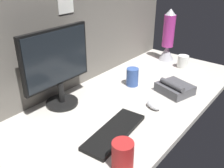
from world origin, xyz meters
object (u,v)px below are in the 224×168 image
mug_ceramic_white (183,62)px  keyboard (115,132)px  mouse (154,105)px  mug_ceramic_blue (132,77)px  desk_phone (175,88)px  lava_lamp (168,39)px  mug_red_plastic (123,155)px  monitor (57,65)px

mug_ceramic_white → keyboard: bearing=-173.9°
mug_ceramic_white → mouse: bearing=-168.9°
mug_ceramic_white → mug_ceramic_blue: bearing=165.6°
mug_ceramic_blue → desk_phone: (7.60, -26.19, -2.66)cm
mug_ceramic_white → lava_lamp: (7.32, 17.89, 12.34)cm
mouse → mug_red_plastic: (-45.74, -12.99, 4.30)cm
mug_ceramic_blue → lava_lamp: size_ratio=0.29×
lava_lamp → mug_ceramic_white: bearing=-112.3°
mug_red_plastic → desk_phone: mug_red_plastic is taller
monitor → mug_red_plastic: monitor is taller
mug_red_plastic → mug_ceramic_blue: 72.23cm
monitor → mug_red_plastic: 61.05cm
monitor → lava_lamp: monitor is taller
keyboard → desk_phone: 54.62cm
monitor → keyboard: (-2.16, -40.48, -22.89)cm
lava_lamp → mug_red_plastic: bearing=-159.7°
monitor → desk_phone: bearing=-40.0°
mug_red_plastic → lava_lamp: 125.92cm
lava_lamp → desk_phone: bearing=-147.1°
keyboard → mouse: (31.31, -2.50, 0.70)cm
mug_ceramic_blue → mug_ceramic_white: (49.00, -12.55, -1.09)cm
mouse → lava_lamp: lava_lamp is taller
desk_phone → lava_lamp: bearing=32.9°
monitor → mug_ceramic_white: size_ratio=3.79×
mug_ceramic_white → lava_lamp: lava_lamp is taller
mug_ceramic_white → lava_lamp: bearing=67.7°
mouse → mug_ceramic_white: mug_ceramic_white is taller
mug_ceramic_blue → desk_phone: mug_ceramic_blue is taller
mug_ceramic_blue → desk_phone: bearing=-73.8°
desk_phone → mouse: bearing=177.6°
keyboard → mug_ceramic_white: bearing=-0.1°
mug_ceramic_blue → desk_phone: size_ratio=0.51×
mouse → mug_ceramic_white: (64.57, 12.66, 3.06)cm
monitor → keyboard: size_ratio=1.17×
mug_red_plastic → monitor: bearing=73.5°
keyboard → mug_ceramic_blue: (46.87, 22.72, 4.85)cm
lava_lamp → monitor: bearing=173.0°
keyboard → monitor: bearing=80.8°
desk_phone → mug_ceramic_blue: bearing=106.2°
monitor → desk_phone: size_ratio=1.87×
keyboard → mouse: size_ratio=3.85×
keyboard → mug_ceramic_white: 96.48cm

